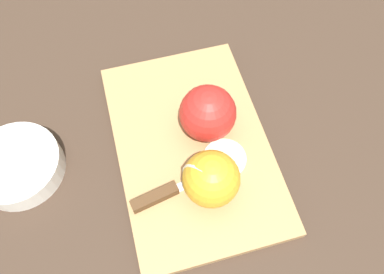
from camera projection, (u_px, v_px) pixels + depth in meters
The scene contains 7 objects.
ground_plane at pixel (192, 148), 0.59m from camera, with size 4.00×4.00×0.00m, color #38281E.
cutting_board at pixel (192, 145), 0.59m from camera, with size 0.37×0.26×0.02m.
apple_half_left at pixel (208, 113), 0.56m from camera, with size 0.09×0.09×0.09m.
apple_half_right at pixel (209, 180), 0.51m from camera, with size 0.08×0.08×0.08m.
knife at pixel (162, 194), 0.53m from camera, with size 0.03×0.15×0.02m.
apple_slice at pixel (225, 159), 0.56m from camera, with size 0.07×0.07×0.01m.
bowl at pixel (17, 165), 0.56m from camera, with size 0.13×0.13×0.04m.
Camera 1 is at (0.25, -0.09, 0.53)m, focal length 35.00 mm.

